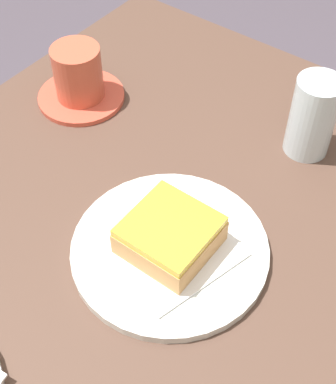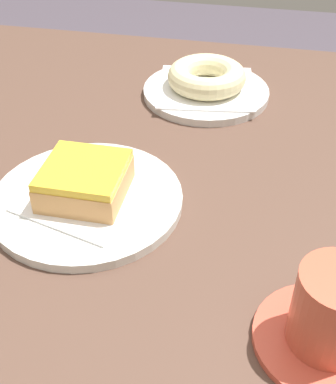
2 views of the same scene
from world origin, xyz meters
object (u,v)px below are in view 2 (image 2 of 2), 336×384
object	(u,v)px
plate_glazed_square	(87,199)
donut_sugar_ring	(207,76)
donut_glazed_square	(85,180)
plate_sugar_ring	(206,92)
coffee_cup	(331,316)

from	to	relation	value
plate_glazed_square	donut_sugar_ring	size ratio (longest dim) A/B	1.83
plate_glazed_square	donut_sugar_ring	world-z (taller)	donut_sugar_ring
plate_glazed_square	donut_sugar_ring	distance (m)	0.32
donut_glazed_square	plate_sugar_ring	bearing A→B (deg)	-18.19
plate_glazed_square	plate_sugar_ring	distance (m)	0.32
plate_glazed_square	coffee_cup	distance (m)	0.31
plate_glazed_square	donut_glazed_square	bearing A→B (deg)	180.00
donut_glazed_square	plate_sugar_ring	xyz separation A→B (m)	(0.31, -0.10, -0.03)
plate_glazed_square	plate_sugar_ring	size ratio (longest dim) A/B	1.13
plate_glazed_square	donut_glazed_square	size ratio (longest dim) A/B	2.43
donut_glazed_square	coffee_cup	distance (m)	0.31
donut_glazed_square	donut_sugar_ring	distance (m)	0.32
plate_sugar_ring	coffee_cup	bearing A→B (deg)	-158.73
donut_sugar_ring	coffee_cup	size ratio (longest dim) A/B	0.97
donut_sugar_ring	plate_sugar_ring	bearing A→B (deg)	0.00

